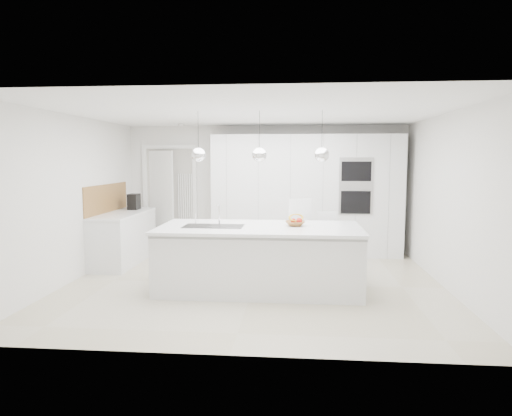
# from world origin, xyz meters

# --- Properties ---
(floor) EXTENTS (5.50, 5.50, 0.00)m
(floor) POSITION_xyz_m (0.00, 0.00, 0.00)
(floor) COLOR #BFB69D
(floor) RESTS_ON ground
(wall_back) EXTENTS (5.50, 0.00, 5.50)m
(wall_back) POSITION_xyz_m (0.00, 2.50, 1.25)
(wall_back) COLOR silver
(wall_back) RESTS_ON ground
(wall_left) EXTENTS (0.00, 5.00, 5.00)m
(wall_left) POSITION_xyz_m (-2.75, 0.00, 1.25)
(wall_left) COLOR silver
(wall_left) RESTS_ON ground
(ceiling) EXTENTS (5.50, 5.50, 0.00)m
(ceiling) POSITION_xyz_m (0.00, 0.00, 2.50)
(ceiling) COLOR white
(ceiling) RESTS_ON wall_back
(tall_cabinets) EXTENTS (3.60, 0.60, 2.30)m
(tall_cabinets) POSITION_xyz_m (0.80, 2.20, 1.15)
(tall_cabinets) COLOR silver
(tall_cabinets) RESTS_ON floor
(oven_stack) EXTENTS (0.62, 0.04, 1.05)m
(oven_stack) POSITION_xyz_m (1.70, 1.89, 1.35)
(oven_stack) COLOR #A5A5A8
(oven_stack) RESTS_ON tall_cabinets
(doorway_frame) EXTENTS (1.11, 0.08, 2.13)m
(doorway_frame) POSITION_xyz_m (-1.95, 2.47, 1.02)
(doorway_frame) COLOR white
(doorway_frame) RESTS_ON floor
(hallway_door) EXTENTS (0.76, 0.38, 2.00)m
(hallway_door) POSITION_xyz_m (-2.20, 2.42, 1.00)
(hallway_door) COLOR white
(hallway_door) RESTS_ON floor
(radiator) EXTENTS (0.32, 0.04, 1.40)m
(radiator) POSITION_xyz_m (-1.63, 2.46, 0.85)
(radiator) COLOR white
(radiator) RESTS_ON floor
(left_base_cabinets) EXTENTS (0.60, 1.80, 0.86)m
(left_base_cabinets) POSITION_xyz_m (-2.45, 1.20, 0.43)
(left_base_cabinets) COLOR silver
(left_base_cabinets) RESTS_ON floor
(left_worktop) EXTENTS (0.62, 1.82, 0.04)m
(left_worktop) POSITION_xyz_m (-2.45, 1.20, 0.88)
(left_worktop) COLOR white
(left_worktop) RESTS_ON left_base_cabinets
(oak_backsplash) EXTENTS (0.02, 1.80, 0.50)m
(oak_backsplash) POSITION_xyz_m (-2.74, 1.20, 1.15)
(oak_backsplash) COLOR olive
(oak_backsplash) RESTS_ON wall_left
(island_base) EXTENTS (2.80, 1.20, 0.86)m
(island_base) POSITION_xyz_m (0.10, -0.30, 0.43)
(island_base) COLOR silver
(island_base) RESTS_ON floor
(island_worktop) EXTENTS (2.84, 1.40, 0.04)m
(island_worktop) POSITION_xyz_m (0.10, -0.25, 0.88)
(island_worktop) COLOR white
(island_worktop) RESTS_ON island_base
(island_sink) EXTENTS (0.84, 0.44, 0.18)m
(island_sink) POSITION_xyz_m (-0.55, -0.30, 0.82)
(island_sink) COLOR #3F3F42
(island_sink) RESTS_ON island_worktop
(island_tap) EXTENTS (0.02, 0.02, 0.30)m
(island_tap) POSITION_xyz_m (-0.50, -0.10, 1.05)
(island_tap) COLOR white
(island_tap) RESTS_ON island_worktop
(pendant_left) EXTENTS (0.20, 0.20, 0.20)m
(pendant_left) POSITION_xyz_m (-0.75, -0.30, 1.90)
(pendant_left) COLOR white
(pendant_left) RESTS_ON ceiling
(pendant_mid) EXTENTS (0.20, 0.20, 0.20)m
(pendant_mid) POSITION_xyz_m (0.10, -0.30, 1.90)
(pendant_mid) COLOR white
(pendant_mid) RESTS_ON ceiling
(pendant_right) EXTENTS (0.20, 0.20, 0.20)m
(pendant_right) POSITION_xyz_m (0.95, -0.30, 1.90)
(pendant_right) COLOR white
(pendant_right) RESTS_ON ceiling
(fruit_bowl) EXTENTS (0.29, 0.29, 0.07)m
(fruit_bowl) POSITION_xyz_m (0.60, -0.16, 0.93)
(fruit_bowl) COLOR olive
(fruit_bowl) RESTS_ON island_worktop
(espresso_machine) EXTENTS (0.18, 0.28, 0.29)m
(espresso_machine) POSITION_xyz_m (-2.43, 1.70, 1.05)
(espresso_machine) COLOR black
(espresso_machine) RESTS_ON left_worktop
(bar_stool_left) EXTENTS (0.56, 0.65, 1.20)m
(bar_stool_left) POSITION_xyz_m (0.67, 0.51, 0.60)
(bar_stool_left) COLOR white
(bar_stool_left) RESTS_ON floor
(bar_stool_right) EXTENTS (0.33, 0.46, 0.99)m
(bar_stool_right) POSITION_xyz_m (1.11, 0.62, 0.50)
(bar_stool_right) COLOR white
(bar_stool_right) RESTS_ON floor
(apple_a) EXTENTS (0.09, 0.09, 0.09)m
(apple_a) POSITION_xyz_m (0.65, -0.19, 0.97)
(apple_a) COLOR red
(apple_a) RESTS_ON fruit_bowl
(apple_b) EXTENTS (0.07, 0.07, 0.07)m
(apple_b) POSITION_xyz_m (0.57, -0.12, 0.97)
(apple_b) COLOR red
(apple_b) RESTS_ON fruit_bowl
(banana_bunch) EXTENTS (0.25, 0.18, 0.22)m
(banana_bunch) POSITION_xyz_m (0.61, -0.19, 1.02)
(banana_bunch) COLOR yellow
(banana_bunch) RESTS_ON fruit_bowl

